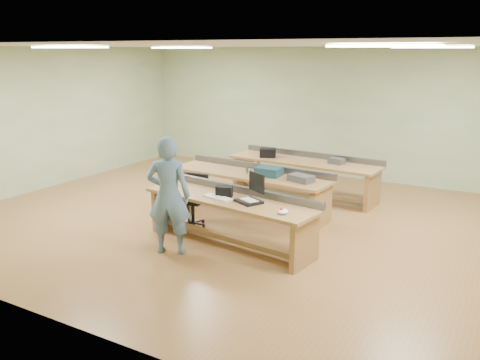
# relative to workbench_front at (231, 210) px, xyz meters

# --- Properties ---
(floor) EXTENTS (10.00, 10.00, 0.00)m
(floor) POSITION_rel_workbench_front_xyz_m (-0.22, 1.05, -0.56)
(floor) COLOR brown
(floor) RESTS_ON ground
(ceiling) EXTENTS (10.00, 10.00, 0.00)m
(ceiling) POSITION_rel_workbench_front_xyz_m (-0.22, 1.05, 2.44)
(ceiling) COLOR silver
(ceiling) RESTS_ON wall_back
(wall_back) EXTENTS (10.00, 0.04, 3.00)m
(wall_back) POSITION_rel_workbench_front_xyz_m (-0.22, 5.05, 0.94)
(wall_back) COLOR #A8BC8E
(wall_back) RESTS_ON floor
(wall_front) EXTENTS (10.00, 0.04, 3.00)m
(wall_front) POSITION_rel_workbench_front_xyz_m (-0.22, -2.95, 0.94)
(wall_front) COLOR #A8BC8E
(wall_front) RESTS_ON floor
(wall_left) EXTENTS (0.04, 8.00, 3.00)m
(wall_left) POSITION_rel_workbench_front_xyz_m (-5.22, 1.05, 0.94)
(wall_left) COLOR #A8BC8E
(wall_left) RESTS_ON floor
(fluor_panels) EXTENTS (6.20, 3.50, 0.03)m
(fluor_panels) POSITION_rel_workbench_front_xyz_m (-0.22, 1.05, 2.41)
(fluor_panels) COLOR white
(fluor_panels) RESTS_ON ceiling
(workbench_front) EXTENTS (2.95, 1.15, 0.86)m
(workbench_front) POSITION_rel_workbench_front_xyz_m (0.00, 0.00, 0.00)
(workbench_front) COLOR #A87247
(workbench_front) RESTS_ON floor
(workbench_mid) EXTENTS (3.11, 1.03, 0.86)m
(workbench_mid) POSITION_rel_workbench_front_xyz_m (-0.51, 1.56, 0.00)
(workbench_mid) COLOR #A87247
(workbench_mid) RESTS_ON floor
(workbench_back) EXTENTS (3.16, 1.03, 0.86)m
(workbench_back) POSITION_rel_workbench_front_xyz_m (-0.08, 3.06, 0.01)
(workbench_back) COLOR #A87247
(workbench_back) RESTS_ON floor
(person) EXTENTS (0.75, 0.64, 1.75)m
(person) POSITION_rel_workbench_front_xyz_m (-0.61, -0.73, 0.32)
(person) COLOR slate
(person) RESTS_ON floor
(laptop_base) EXTENTS (0.45, 0.42, 0.04)m
(laptop_base) POSITION_rel_workbench_front_xyz_m (0.36, -0.09, 0.21)
(laptop_base) COLOR black
(laptop_base) RESTS_ON workbench_front
(laptop_screen) EXTENTS (0.33, 0.17, 0.29)m
(laptop_screen) POSITION_rel_workbench_front_xyz_m (0.42, 0.04, 0.48)
(laptop_screen) COLOR black
(laptop_screen) RESTS_ON laptop_base
(keyboard) EXTENTS (0.53, 0.27, 0.03)m
(keyboard) POSITION_rel_workbench_front_xyz_m (-0.14, -0.14, 0.21)
(keyboard) COLOR silver
(keyboard) RESTS_ON workbench_front
(trackball_mouse) EXTENTS (0.19, 0.20, 0.07)m
(trackball_mouse) POSITION_rel_workbench_front_xyz_m (1.02, -0.32, 0.23)
(trackball_mouse) COLOR white
(trackball_mouse) RESTS_ON workbench_front
(camera_bag) EXTENTS (0.28, 0.23, 0.17)m
(camera_bag) POSITION_rel_workbench_front_xyz_m (-0.11, -0.01, 0.28)
(camera_bag) COLOR black
(camera_bag) RESTS_ON workbench_front
(task_chair) EXTENTS (0.52, 0.52, 0.88)m
(task_chair) POSITION_rel_workbench_front_xyz_m (-1.01, 0.46, -0.24)
(task_chair) COLOR black
(task_chair) RESTS_ON floor
(parts_bin_teal) EXTENTS (0.44, 0.33, 0.15)m
(parts_bin_teal) POSITION_rel_workbench_front_xyz_m (-0.13, 1.54, 0.27)
(parts_bin_teal) COLOR #143442
(parts_bin_teal) RESTS_ON workbench_mid
(parts_bin_grey) EXTENTS (0.47, 0.36, 0.11)m
(parts_bin_grey) POSITION_rel_workbench_front_xyz_m (0.53, 1.44, 0.25)
(parts_bin_grey) COLOR #3A3A3C
(parts_bin_grey) RESTS_ON workbench_mid
(mug) EXTENTS (0.12, 0.12, 0.09)m
(mug) POSITION_rel_workbench_front_xyz_m (-0.57, 1.59, 0.24)
(mug) COLOR #3A3A3C
(mug) RESTS_ON workbench_mid
(drinks_can) EXTENTS (0.07, 0.07, 0.12)m
(drinks_can) POSITION_rel_workbench_front_xyz_m (-0.44, 1.41, 0.25)
(drinks_can) COLOR silver
(drinks_can) RESTS_ON workbench_mid
(storage_box_back) EXTENTS (0.38, 0.33, 0.18)m
(storage_box_back) POSITION_rel_workbench_front_xyz_m (-0.88, 2.98, 0.29)
(storage_box_back) COLOR black
(storage_box_back) RESTS_ON workbench_back
(tray_back) EXTENTS (0.32, 0.26, 0.11)m
(tray_back) POSITION_rel_workbench_front_xyz_m (0.59, 3.07, 0.25)
(tray_back) COLOR #3A3A3C
(tray_back) RESTS_ON workbench_back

